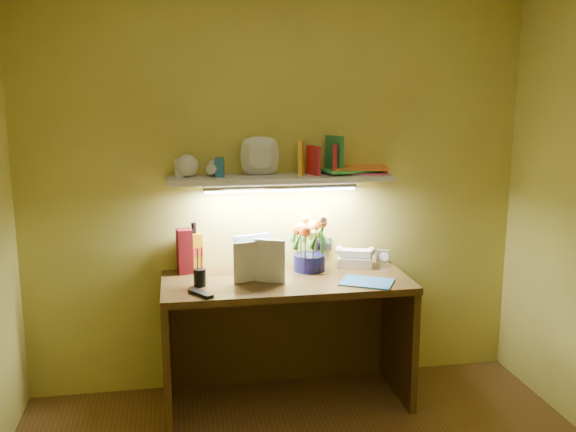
% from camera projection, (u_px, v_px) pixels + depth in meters
% --- Properties ---
extents(desk, '(1.40, 0.60, 0.75)m').
position_uv_depth(desk, '(287.00, 341.00, 3.71)').
color(desk, '#35210E').
rests_on(desk, ground).
extents(flower_bouquet, '(0.24, 0.24, 0.33)m').
position_uv_depth(flower_bouquet, '(310.00, 243.00, 3.77)').
color(flower_bouquet, '#0E0E3A').
rests_on(flower_bouquet, desk).
extents(telephone, '(0.24, 0.21, 0.12)m').
position_uv_depth(telephone, '(355.00, 256.00, 3.88)').
color(telephone, white).
rests_on(telephone, desk).
extents(desk_clock, '(0.09, 0.07, 0.08)m').
position_uv_depth(desk_clock, '(383.00, 256.00, 3.97)').
color(desk_clock, silver).
rests_on(desk_clock, desk).
extents(whisky_bottle, '(0.10, 0.10, 0.29)m').
position_uv_depth(whisky_bottle, '(194.00, 247.00, 3.75)').
color(whisky_bottle, '#B97905').
rests_on(whisky_bottle, desk).
extents(whisky_box, '(0.10, 0.10, 0.26)m').
position_uv_depth(whisky_box, '(185.00, 251.00, 3.72)').
color(whisky_box, maroon).
rests_on(whisky_box, desk).
extents(pen_cup, '(0.08, 0.08, 0.16)m').
position_uv_depth(pen_cup, '(200.00, 271.00, 3.49)').
color(pen_cup, black).
rests_on(pen_cup, desk).
extents(art_card, '(0.22, 0.11, 0.22)m').
position_uv_depth(art_card, '(253.00, 253.00, 3.76)').
color(art_card, white).
rests_on(art_card, desk).
extents(tv_remote, '(0.13, 0.16, 0.02)m').
position_uv_depth(tv_remote, '(201.00, 294.00, 3.35)').
color(tv_remote, black).
rests_on(tv_remote, desk).
extents(blue_folder, '(0.35, 0.32, 0.01)m').
position_uv_depth(blue_folder, '(367.00, 282.00, 3.56)').
color(blue_folder, '#2B6AA9').
rests_on(blue_folder, desk).
extents(desk_book_a, '(0.17, 0.06, 0.23)m').
position_uv_depth(desk_book_a, '(234.00, 264.00, 3.51)').
color(desk_book_a, beige).
rests_on(desk_book_a, desk).
extents(desk_book_b, '(0.17, 0.10, 0.25)m').
position_uv_depth(desk_book_b, '(254.00, 260.00, 3.57)').
color(desk_book_b, silver).
rests_on(desk_book_b, desk).
extents(wall_shelf, '(1.32, 0.30, 0.25)m').
position_uv_depth(wall_shelf, '(281.00, 172.00, 3.69)').
color(wall_shelf, silver).
rests_on(wall_shelf, ground).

